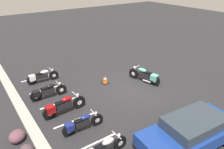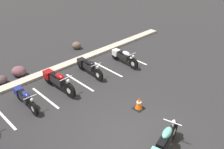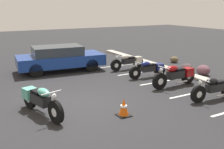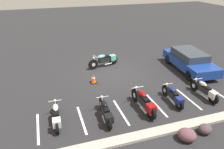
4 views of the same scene
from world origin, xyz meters
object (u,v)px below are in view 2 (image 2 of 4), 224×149
Objects in this scene: parked_bike_1 at (24,97)px; parked_bike_2 at (57,80)px; motorcycle_teal_featured at (163,145)px; parked_bike_4 at (123,56)px; parked_bike_3 at (88,66)px; landscape_rock_0 at (1,80)px; landscape_rock_1 at (19,71)px; traffic_cone at (139,103)px; landscape_rock_2 at (77,45)px.

parked_bike_2 is (1.66, 0.14, 0.07)m from parked_bike_1.
motorcycle_teal_featured is 6.61m from parked_bike_4.
parked_bike_3 is 4.14m from landscape_rock_0.
parked_bike_3 is at bearing -40.61° from landscape_rock_1.
parked_bike_1 is 3.54× the size of traffic_cone.
parked_bike_2 is at bearing -138.01° from landscape_rock_2.
traffic_cone is (-1.78, -6.53, 0.04)m from landscape_rock_2.
parked_bike_1 reaches higher than landscape_rock_2.
parked_bike_1 reaches higher than landscape_rock_0.
motorcycle_teal_featured is 5.87m from parked_bike_1.
parked_bike_3 is 1.02× the size of parked_bike_4.
landscape_rock_0 is (-3.56, 2.11, -0.23)m from parked_bike_3.
parked_bike_1 is 3.58m from parked_bike_3.
landscape_rock_1 is at bearing -116.19° from parked_bike_4.
parked_bike_4 reaches higher than landscape_rock_2.
parked_bike_1 is 0.86× the size of parked_bike_2.
parked_bike_3 is at bearing -97.46° from parked_bike_4.
parked_bike_4 is at bearing 53.44° from traffic_cone.
parked_bike_2 is 3.20× the size of landscape_rock_1.
parked_bike_1 is 0.96× the size of parked_bike_3.
motorcycle_teal_featured is 3.11× the size of landscape_rock_1.
parked_bike_4 is 3.62× the size of traffic_cone.
parked_bike_2 is (-0.21, 5.70, 0.00)m from motorcycle_teal_featured.
parked_bike_1 is at bearing -88.28° from parked_bike_4.
landscape_rock_0 is 1.05× the size of landscape_rock_2.
traffic_cone reaches higher than landscape_rock_0.
parked_bike_1 is 2.67m from landscape_rock_1.
parked_bike_2 is at bearing -90.89° from parked_bike_4.
parked_bike_4 reaches higher than parked_bike_1.
motorcycle_teal_featured is at bearing -0.23° from parked_bike_2.
parked_bike_3 is at bearing 91.02° from parked_bike_2.
parked_bike_2 is 3.86m from traffic_cone.
parked_bike_4 is at bearing 40.75° from motorcycle_teal_featured.
traffic_cone is (3.23, -3.38, -0.15)m from parked_bike_1.
parked_bike_4 is at bearing 83.72° from parked_bike_2.
landscape_rock_0 is at bearing -171.10° from landscape_rock_2.
landscape_rock_0 is at bearing 119.27° from traffic_cone.
parked_bike_3 reaches higher than traffic_cone.
motorcycle_teal_featured is 8.15m from landscape_rock_0.
motorcycle_teal_featured is 5.71m from parked_bike_2.
landscape_rock_2 is at bearing 124.61° from parked_bike_1.
motorcycle_teal_featured reaches higher than landscape_rock_1.
parked_bike_2 reaches higher than landscape_rock_2.
motorcycle_teal_featured is 3.96× the size of landscape_rock_0.
landscape_rock_1 is 1.34× the size of landscape_rock_2.
parked_bike_2 is 3.99m from parked_bike_4.
parked_bike_2 is 1.11× the size of parked_bike_3.
parked_bike_2 is 1.91m from parked_bike_3.
traffic_cone is (-0.34, -3.64, -0.17)m from parked_bike_3.
parked_bike_1 is at bearing 133.71° from traffic_cone.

